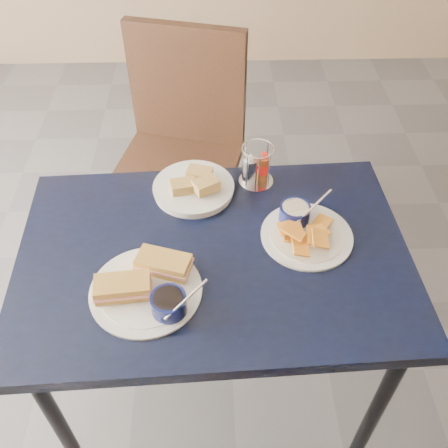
{
  "coord_description": "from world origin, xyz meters",
  "views": [
    {
      "loc": [
        -0.06,
        -0.93,
        1.8
      ],
      "look_at": [
        -0.03,
        0.02,
        0.82
      ],
      "focal_mm": 40.0,
      "sensor_mm": 36.0,
      "label": 1
    }
  ],
  "objects_px": {
    "dining_table": "(214,269)",
    "sandwich_plate": "(149,286)",
    "bread_basket": "(194,187)",
    "chair_far": "(176,138)",
    "plantain_plate": "(303,227)",
    "condiment_caddy": "(255,168)"
  },
  "relations": [
    {
      "from": "dining_table",
      "to": "sandwich_plate",
      "type": "bearing_deg",
      "value": -142.15
    },
    {
      "from": "sandwich_plate",
      "to": "bread_basket",
      "type": "xyz_separation_m",
      "value": [
        0.11,
        0.38,
        -0.01
      ]
    },
    {
      "from": "chair_far",
      "to": "bread_basket",
      "type": "xyz_separation_m",
      "value": [
        0.09,
        -0.52,
        0.19
      ]
    },
    {
      "from": "plantain_plate",
      "to": "condiment_caddy",
      "type": "bearing_deg",
      "value": 118.1
    },
    {
      "from": "sandwich_plate",
      "to": "condiment_caddy",
      "type": "bearing_deg",
      "value": 54.61
    },
    {
      "from": "chair_far",
      "to": "sandwich_plate",
      "type": "relative_size",
      "value": 3.24
    },
    {
      "from": "chair_far",
      "to": "bread_basket",
      "type": "height_order",
      "value": "chair_far"
    },
    {
      "from": "chair_far",
      "to": "plantain_plate",
      "type": "distance_m",
      "value": 0.84
    },
    {
      "from": "plantain_plate",
      "to": "chair_far",
      "type": "bearing_deg",
      "value": 119.66
    },
    {
      "from": "bread_basket",
      "to": "condiment_caddy",
      "type": "distance_m",
      "value": 0.2
    },
    {
      "from": "bread_basket",
      "to": "condiment_caddy",
      "type": "xyz_separation_m",
      "value": [
        0.19,
        0.04,
        0.04
      ]
    },
    {
      "from": "plantain_plate",
      "to": "condiment_caddy",
      "type": "relative_size",
      "value": 1.93
    },
    {
      "from": "chair_far",
      "to": "bread_basket",
      "type": "relative_size",
      "value": 4.04
    },
    {
      "from": "plantain_plate",
      "to": "sandwich_plate",
      "type": "bearing_deg",
      "value": -154.79
    },
    {
      "from": "chair_far",
      "to": "plantain_plate",
      "type": "height_order",
      "value": "chair_far"
    },
    {
      "from": "plantain_plate",
      "to": "bread_basket",
      "type": "distance_m",
      "value": 0.36
    },
    {
      "from": "dining_table",
      "to": "sandwich_plate",
      "type": "xyz_separation_m",
      "value": [
        -0.17,
        -0.13,
        0.1
      ]
    },
    {
      "from": "bread_basket",
      "to": "dining_table",
      "type": "bearing_deg",
      "value": -77.42
    },
    {
      "from": "sandwich_plate",
      "to": "dining_table",
      "type": "bearing_deg",
      "value": 37.85
    },
    {
      "from": "dining_table",
      "to": "sandwich_plate",
      "type": "relative_size",
      "value": 3.61
    },
    {
      "from": "sandwich_plate",
      "to": "condiment_caddy",
      "type": "distance_m",
      "value": 0.52
    },
    {
      "from": "plantain_plate",
      "to": "condiment_caddy",
      "type": "xyz_separation_m",
      "value": [
        -0.12,
        0.23,
        0.04
      ]
    }
  ]
}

